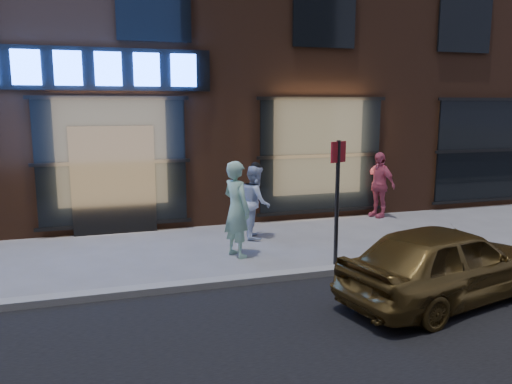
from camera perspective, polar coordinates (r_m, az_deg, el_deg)
ground at (r=7.95m, az=-14.88°, el=-11.45°), size 90.00×90.00×0.00m
curb at (r=7.93m, az=-14.90°, el=-11.05°), size 60.00×0.25×0.12m
storefront_building at (r=15.57m, az=-17.04°, el=18.02°), size 30.20×8.28×10.30m
man_bowtie at (r=9.40m, az=-2.23°, el=-1.97°), size 0.66×0.78×1.83m
man_cap at (r=10.74m, az=-0.04°, el=-1.11°), size 0.75×0.88×1.58m
passerby at (r=13.12m, az=13.83°, el=0.82°), size 0.72×1.06×1.67m
gold_sedan at (r=7.83m, az=20.88°, el=-7.59°), size 3.65×2.13×1.17m
sign_post at (r=8.76m, az=9.27°, el=0.03°), size 0.34×0.17×2.26m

